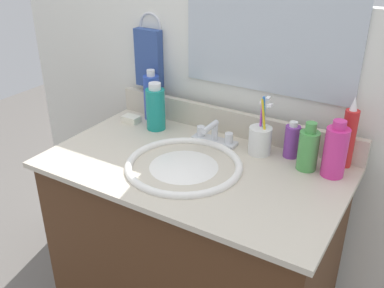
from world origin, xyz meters
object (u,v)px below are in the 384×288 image
bottle_cream_purple (292,141)px  soap_bar (131,119)px  bottle_soap_pink (335,151)px  bottle_toner_green (308,149)px  bottle_shampoo_blue (152,97)px  faucet (214,136)px  bottle_spray_red (348,137)px  cup_white_ceramic (260,139)px  bottle_mouthwash_teal (156,108)px  hand_towel (149,58)px

bottle_cream_purple → soap_bar: (-0.62, -0.05, -0.04)m
bottle_soap_pink → soap_bar: bearing=-179.9°
bottle_cream_purple → bottle_toner_green: 0.09m
bottle_shampoo_blue → bottle_soap_pink: 0.72m
bottle_cream_purple → bottle_soap_pink: size_ratio=0.69×
faucet → bottle_spray_red: bottle_spray_red is taller
bottle_cream_purple → cup_white_ceramic: 0.10m
bottle_toner_green → bottle_spray_red: bearing=40.6°
bottle_soap_pink → soap_bar: size_ratio=2.79×
bottle_cream_purple → bottle_toner_green: bearing=-36.8°
bottle_shampoo_blue → bottle_cream_purple: size_ratio=1.59×
bottle_mouthwash_teal → bottle_spray_red: size_ratio=0.77×
bottle_shampoo_blue → bottle_toner_green: bottle_shampoo_blue is taller
hand_towel → bottle_spray_red: hand_towel is taller
bottle_spray_red → faucet: bearing=-170.0°
bottle_mouthwash_teal → bottle_toner_green: (0.57, -0.00, -0.01)m
bottle_cream_purple → faucet: bearing=-170.3°
faucet → bottle_shampoo_blue: (-0.31, 0.07, 0.06)m
faucet → soap_bar: (-0.36, -0.01, -0.02)m
bottle_toner_green → soap_bar: 0.69m
bottle_cream_purple → cup_white_ceramic: size_ratio=0.62×
bottle_toner_green → soap_bar: bottle_toner_green is taller
faucet → bottle_toner_green: bearing=-1.2°
bottle_cream_purple → bottle_shampoo_blue: bearing=177.8°
bottle_toner_green → bottle_soap_pink: 0.08m
soap_bar → bottle_cream_purple: bearing=4.6°
bottle_shampoo_blue → bottle_soap_pink: (0.72, -0.07, -0.01)m
cup_white_ceramic → soap_bar: bearing=-178.0°
bottle_mouthwash_teal → soap_bar: size_ratio=2.76×
bottle_toner_green → bottle_shampoo_blue: bearing=173.4°
bottle_shampoo_blue → bottle_mouthwash_teal: bearing=-46.1°
bottle_spray_red → hand_towel: bearing=176.7°
soap_bar → bottle_spray_red: bearing=5.8°
bottle_cream_purple → cup_white_ceramic: (-0.10, -0.03, -0.00)m
hand_towel → faucet: 0.42m
bottle_shampoo_blue → bottle_spray_red: bearing=0.6°
bottle_mouthwash_teal → soap_bar: (-0.12, -0.00, -0.07)m
bottle_toner_green → cup_white_ceramic: cup_white_ceramic is taller
hand_towel → bottle_soap_pink: 0.78m
hand_towel → soap_bar: (-0.00, -0.12, -0.21)m
hand_towel → cup_white_ceramic: size_ratio=1.11×
bottle_spray_red → bottle_toner_green: (-0.10, -0.08, -0.03)m
faucet → bottle_mouthwash_teal: bottle_mouthwash_teal is taller
bottle_cream_purple → bottle_toner_green: size_ratio=0.79×
faucet → soap_bar: faucet is taller
hand_towel → cup_white_ceramic: hand_towel is taller
bottle_shampoo_blue → soap_bar: 0.12m
bottle_mouthwash_teal → soap_bar: bottle_mouthwash_teal is taller
hand_towel → bottle_cream_purple: hand_towel is taller
bottle_cream_purple → soap_bar: bearing=-175.4°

